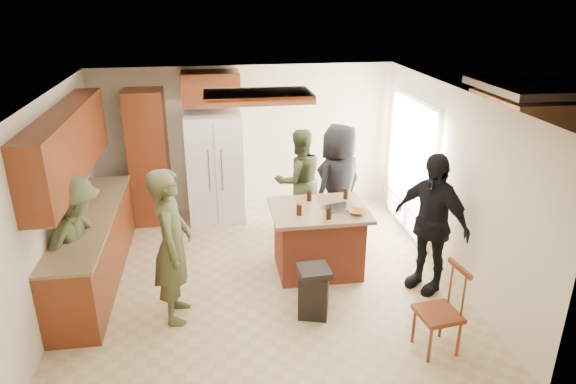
{
  "coord_description": "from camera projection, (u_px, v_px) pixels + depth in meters",
  "views": [
    {
      "loc": [
        -0.57,
        -5.96,
        3.65
      ],
      "look_at": [
        0.38,
        0.26,
        1.15
      ],
      "focal_mm": 32.0,
      "sensor_mm": 36.0,
      "label": 1
    }
  ],
  "objects": [
    {
      "name": "person_side_right",
      "position": [
        430.0,
        223.0,
        6.42
      ],
      "size": [
        1.03,
        1.2,
        1.84
      ],
      "primitive_type": "imported",
      "rotation": [
        0.0,
        0.0,
        -1.02
      ],
      "color": "black",
      "rests_on": "ground"
    },
    {
      "name": "left_cabinetry",
      "position": [
        85.0,
        213.0,
        6.6
      ],
      "size": [
        0.64,
        3.0,
        2.3
      ],
      "color": "maroon",
      "rests_on": "ground"
    },
    {
      "name": "room_shell",
      "position": [
        508.0,
        165.0,
        8.71
      ],
      "size": [
        8.0,
        5.2,
        5.0
      ],
      "color": "tan",
      "rests_on": "ground"
    },
    {
      "name": "trash_bin",
      "position": [
        314.0,
        291.0,
        6.07
      ],
      "size": [
        0.42,
        0.42,
        0.63
      ],
      "color": "black",
      "rests_on": "ground"
    },
    {
      "name": "person_behind_left",
      "position": [
        299.0,
        180.0,
        8.08
      ],
      "size": [
        0.9,
        0.66,
        1.67
      ],
      "primitive_type": "imported",
      "rotation": [
        0.0,
        0.0,
        3.36
      ],
      "color": "#353C23",
      "rests_on": "ground"
    },
    {
      "name": "island_items",
      "position": [
        337.0,
        207.0,
        6.75
      ],
      "size": [
        0.92,
        0.71,
        0.15
      ],
      "color": "silver",
      "rests_on": "kitchen_island"
    },
    {
      "name": "refrigerator",
      "position": [
        215.0,
        168.0,
        8.44
      ],
      "size": [
        0.9,
        0.76,
        1.8
      ],
      "color": "white",
      "rests_on": "ground"
    },
    {
      "name": "back_wall_units",
      "position": [
        164.0,
        141.0,
        8.23
      ],
      "size": [
        1.8,
        0.6,
        2.45
      ],
      "color": "maroon",
      "rests_on": "ground"
    },
    {
      "name": "person_behind_right",
      "position": [
        339.0,
        185.0,
        7.62
      ],
      "size": [
        1.08,
        1.01,
        1.86
      ],
      "primitive_type": "imported",
      "rotation": [
        0.0,
        0.0,
        3.76
      ],
      "color": "black",
      "rests_on": "ground"
    },
    {
      "name": "spindle_chair",
      "position": [
        440.0,
        313.0,
        5.43
      ],
      "size": [
        0.47,
        0.47,
        0.99
      ],
      "color": "maroon",
      "rests_on": "ground"
    },
    {
      "name": "person_front_left",
      "position": [
        172.0,
        246.0,
        5.82
      ],
      "size": [
        0.53,
        0.7,
        1.86
      ],
      "primitive_type": "imported",
      "rotation": [
        0.0,
        0.0,
        1.52
      ],
      "color": "#424427",
      "rests_on": "ground"
    },
    {
      "name": "person_counter",
      "position": [
        79.0,
        244.0,
        6.05
      ],
      "size": [
        0.89,
        1.2,
        1.69
      ],
      "primitive_type": "imported",
      "rotation": [
        0.0,
        0.0,
        1.17
      ],
      "color": "#353921",
      "rests_on": "ground"
    },
    {
      "name": "kitchen_island",
      "position": [
        318.0,
        239.0,
        6.99
      ],
      "size": [
        1.28,
        1.03,
        0.93
      ],
      "color": "#A3402A",
      "rests_on": "ground"
    }
  ]
}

